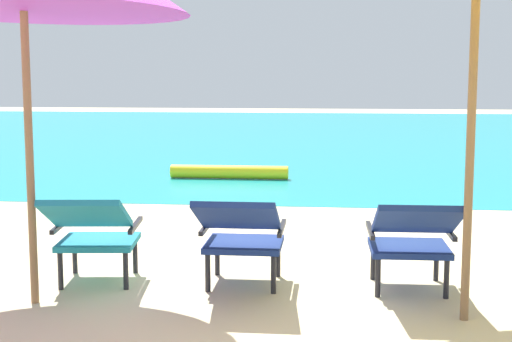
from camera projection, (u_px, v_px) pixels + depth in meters
name	position (u px, v px, depth m)	size (l,w,h in m)	color
ground_plane	(286.00, 193.00, 9.14)	(40.00, 40.00, 0.00)	beige
ocean_band	(308.00, 135.00, 17.12)	(40.00, 18.00, 0.01)	teal
swim_buoy	(229.00, 172.00, 10.30)	(0.18, 0.18, 1.60)	yellow
lounge_chair_left	(93.00, 230.00, 5.12)	(0.63, 0.93, 0.68)	teal
lounge_chair_center	(241.00, 232.00, 5.05)	(0.55, 0.87, 0.68)	navy
lounge_chair_right	(412.00, 236.00, 4.93)	(0.56, 0.89, 0.68)	navy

